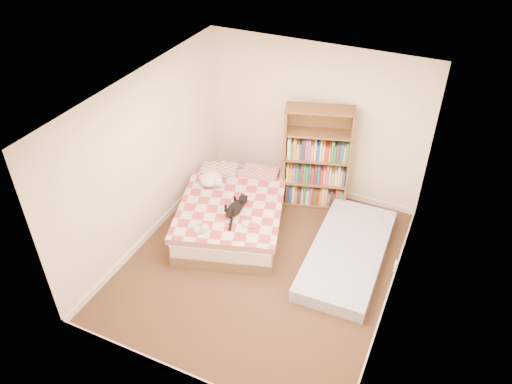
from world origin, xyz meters
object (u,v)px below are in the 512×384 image
at_px(bed, 233,212).
at_px(white_dog, 211,179).
at_px(floor_mattress, 347,253).
at_px(bookshelf, 316,170).
at_px(black_cat, 236,207).

relative_size(bed, white_dog, 4.82).
bearing_deg(floor_mattress, bookshelf, 127.36).
bearing_deg(bed, black_cat, -71.22).
xyz_separation_m(bookshelf, white_dog, (-1.39, -0.87, -0.03)).
distance_m(bookshelf, white_dog, 1.64).
relative_size(bookshelf, floor_mattress, 0.78).
bearing_deg(white_dog, black_cat, -63.64).
bearing_deg(black_cat, white_dog, 150.97).
bearing_deg(bed, white_dog, 140.07).
xyz_separation_m(bed, bookshelf, (0.92, 1.07, 0.36)).
bearing_deg(black_cat, floor_mattress, 13.45).
height_order(floor_mattress, white_dog, white_dog).
height_order(bookshelf, white_dog, bookshelf).
distance_m(black_cat, white_dog, 0.78).
xyz_separation_m(black_cat, white_dog, (-0.64, 0.44, 0.02)).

